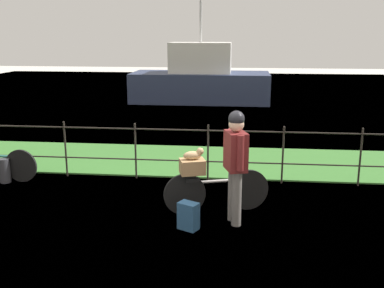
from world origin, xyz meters
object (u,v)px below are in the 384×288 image
Objects in this scene: terrier_dog at (194,154)px; moored_boat_near at (200,80)px; backpack_on_paving at (188,216)px; mooring_bollard at (5,171)px; wooden_crate at (192,167)px; cyclist_person at (236,157)px; bicycle_main at (216,191)px.

terrier_dog is 11.65m from moored_boat_near.
mooring_bollard is at bearing -176.75° from backpack_on_paving.
mooring_bollard is at bearing 162.94° from wooden_crate.
terrier_dog reaches higher than wooden_crate.
cyclist_person is 11.99m from moored_boat_near.
bicycle_main is 4.03× the size of backpack_on_paving.
backpack_on_paving is (-0.65, -0.30, -0.80)m from cyclist_person.
backpack_on_paving is at bearing -24.77° from mooring_bollard.
backpack_on_paving is 0.87× the size of mooring_bollard.
moored_boat_near is at bearing 94.57° from terrier_dog.
bicycle_main is at bearing -83.76° from moored_boat_near.
bicycle_main is 0.29× the size of moored_boat_near.
mooring_bollard is (-4.01, 1.01, -0.12)m from bicycle_main.
moored_boat_near reaches higher than terrier_dog.
wooden_crate reaches higher than mooring_bollard.
mooring_bollard is at bearing -104.67° from moored_boat_near.
wooden_crate is 11.66m from moored_boat_near.
moored_boat_near is (-0.91, 12.19, 0.66)m from backpack_on_paving.
bicycle_main is 11.59m from moored_boat_near.
moored_boat_near is at bearing 122.28° from backpack_on_paving.
cyclist_person reaches higher than mooring_bollard.
moored_boat_near is (-1.56, 11.89, -0.14)m from cyclist_person.
mooring_bollard is (-3.68, 1.11, -0.72)m from terrier_dog.
bicycle_main reaches higher than backpack_on_paving.
cyclist_person is (0.63, -0.27, 0.05)m from terrier_dog.
wooden_crate is 1.14× the size of terrier_dog.
terrier_dog is 0.06× the size of moored_boat_near.
bicycle_main is 0.96× the size of cyclist_person.
bicycle_main is 3.51× the size of mooring_bollard.
backpack_on_paving is at bearing -92.03° from terrier_dog.
wooden_crate is at bearing 157.72° from cyclist_person.
wooden_crate reaches higher than bicycle_main.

